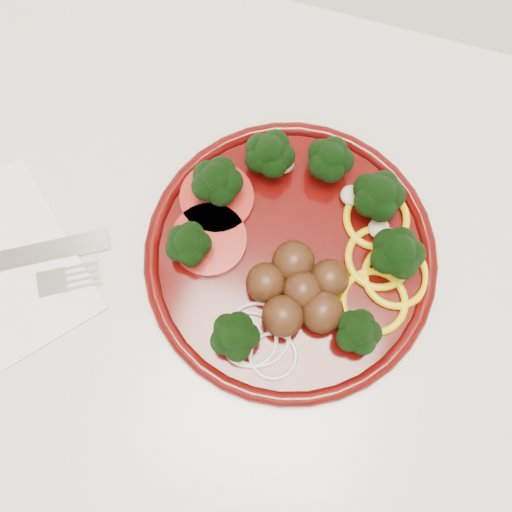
# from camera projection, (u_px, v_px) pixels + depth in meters

# --- Properties ---
(counter) EXTENTS (2.40, 0.60, 0.90)m
(counter) POSITION_uv_depth(u_px,v_px,m) (175.00, 319.00, 1.04)
(counter) COLOR beige
(counter) RESTS_ON ground
(plate) EXTENTS (0.27, 0.27, 0.06)m
(plate) POSITION_uv_depth(u_px,v_px,m) (294.00, 253.00, 0.58)
(plate) COLOR #3C0504
(plate) RESTS_ON counter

